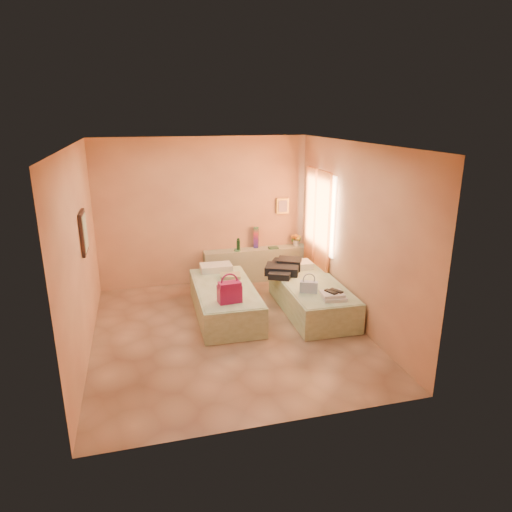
{
  "coord_description": "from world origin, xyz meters",
  "views": [
    {
      "loc": [
        -1.19,
        -6.2,
        3.21
      ],
      "look_at": [
        0.65,
        0.85,
        0.91
      ],
      "focal_mm": 32.0,
      "sensor_mm": 36.0,
      "label": 1
    }
  ],
  "objects_px": {
    "bed_right": "(312,297)",
    "towel_stack": "(334,296)",
    "headboard_ledge": "(256,264)",
    "bed_left": "(225,301)",
    "water_bottle": "(238,245)",
    "magenta_handbag": "(230,292)",
    "green_book": "(273,248)",
    "blue_handbag": "(309,287)",
    "flower_vase": "(296,239)"
  },
  "relations": [
    {
      "from": "magenta_handbag",
      "to": "green_book",
      "type": "bearing_deg",
      "value": 52.0
    },
    {
      "from": "towel_stack",
      "to": "magenta_handbag",
      "type": "bearing_deg",
      "value": 169.42
    },
    {
      "from": "magenta_handbag",
      "to": "towel_stack",
      "type": "distance_m",
      "value": 1.59
    },
    {
      "from": "water_bottle",
      "to": "green_book",
      "type": "bearing_deg",
      "value": -0.81
    },
    {
      "from": "bed_right",
      "to": "green_book",
      "type": "relative_size",
      "value": 10.66
    },
    {
      "from": "headboard_ledge",
      "to": "green_book",
      "type": "distance_m",
      "value": 0.48
    },
    {
      "from": "water_bottle",
      "to": "flower_vase",
      "type": "bearing_deg",
      "value": 3.95
    },
    {
      "from": "headboard_ledge",
      "to": "blue_handbag",
      "type": "relative_size",
      "value": 7.39
    },
    {
      "from": "bed_left",
      "to": "green_book",
      "type": "relative_size",
      "value": 10.66
    },
    {
      "from": "bed_right",
      "to": "water_bottle",
      "type": "relative_size",
      "value": 8.22
    },
    {
      "from": "water_bottle",
      "to": "green_book",
      "type": "height_order",
      "value": "water_bottle"
    },
    {
      "from": "towel_stack",
      "to": "water_bottle",
      "type": "bearing_deg",
      "value": 112.41
    },
    {
      "from": "blue_handbag",
      "to": "towel_stack",
      "type": "relative_size",
      "value": 0.79
    },
    {
      "from": "green_book",
      "to": "magenta_handbag",
      "type": "height_order",
      "value": "magenta_handbag"
    },
    {
      "from": "water_bottle",
      "to": "magenta_handbag",
      "type": "height_order",
      "value": "water_bottle"
    },
    {
      "from": "headboard_ledge",
      "to": "magenta_handbag",
      "type": "height_order",
      "value": "magenta_handbag"
    },
    {
      "from": "water_bottle",
      "to": "magenta_handbag",
      "type": "xyz_separation_m",
      "value": [
        -0.59,
        -2.05,
        -0.11
      ]
    },
    {
      "from": "blue_handbag",
      "to": "water_bottle",
      "type": "bearing_deg",
      "value": 133.83
    },
    {
      "from": "flower_vase",
      "to": "towel_stack",
      "type": "relative_size",
      "value": 0.8
    },
    {
      "from": "bed_left",
      "to": "towel_stack",
      "type": "xyz_separation_m",
      "value": [
        1.51,
        -0.93,
        0.3
      ]
    },
    {
      "from": "water_bottle",
      "to": "bed_right",
      "type": "bearing_deg",
      "value": -61.47
    },
    {
      "from": "headboard_ledge",
      "to": "blue_handbag",
      "type": "distance_m",
      "value": 2.09
    },
    {
      "from": "bed_left",
      "to": "blue_handbag",
      "type": "bearing_deg",
      "value": -24.12
    },
    {
      "from": "flower_vase",
      "to": "magenta_handbag",
      "type": "xyz_separation_m",
      "value": [
        -1.8,
        -2.13,
        -0.13
      ]
    },
    {
      "from": "headboard_ledge",
      "to": "water_bottle",
      "type": "bearing_deg",
      "value": -170.1
    },
    {
      "from": "green_book",
      "to": "flower_vase",
      "type": "relative_size",
      "value": 0.67
    },
    {
      "from": "flower_vase",
      "to": "towel_stack",
      "type": "distance_m",
      "value": 2.45
    },
    {
      "from": "green_book",
      "to": "blue_handbag",
      "type": "relative_size",
      "value": 0.68
    },
    {
      "from": "towel_stack",
      "to": "flower_vase",
      "type": "bearing_deg",
      "value": 84.32
    },
    {
      "from": "bed_right",
      "to": "towel_stack",
      "type": "height_order",
      "value": "towel_stack"
    },
    {
      "from": "bed_right",
      "to": "water_bottle",
      "type": "height_order",
      "value": "water_bottle"
    },
    {
      "from": "bed_left",
      "to": "water_bottle",
      "type": "distance_m",
      "value": 1.6
    },
    {
      "from": "green_book",
      "to": "blue_handbag",
      "type": "height_order",
      "value": "green_book"
    },
    {
      "from": "bed_right",
      "to": "towel_stack",
      "type": "bearing_deg",
      "value": -82.86
    },
    {
      "from": "bed_left",
      "to": "flower_vase",
      "type": "xyz_separation_m",
      "value": [
        1.75,
        1.49,
        0.54
      ]
    },
    {
      "from": "water_bottle",
      "to": "flower_vase",
      "type": "xyz_separation_m",
      "value": [
        1.21,
        0.08,
        0.02
      ]
    },
    {
      "from": "bed_left",
      "to": "water_bottle",
      "type": "bearing_deg",
      "value": 69.87
    },
    {
      "from": "flower_vase",
      "to": "towel_stack",
      "type": "height_order",
      "value": "flower_vase"
    },
    {
      "from": "headboard_ledge",
      "to": "towel_stack",
      "type": "relative_size",
      "value": 5.86
    },
    {
      "from": "headboard_ledge",
      "to": "magenta_handbag",
      "type": "distance_m",
      "value": 2.34
    },
    {
      "from": "blue_handbag",
      "to": "green_book",
      "type": "bearing_deg",
      "value": 114.36
    },
    {
      "from": "bed_right",
      "to": "flower_vase",
      "type": "relative_size",
      "value": 7.14
    },
    {
      "from": "bed_left",
      "to": "magenta_handbag",
      "type": "relative_size",
      "value": 5.81
    },
    {
      "from": "bed_left",
      "to": "green_book",
      "type": "height_order",
      "value": "green_book"
    },
    {
      "from": "flower_vase",
      "to": "magenta_handbag",
      "type": "relative_size",
      "value": 0.81
    },
    {
      "from": "green_book",
      "to": "flower_vase",
      "type": "distance_m",
      "value": 0.53
    },
    {
      "from": "magenta_handbag",
      "to": "bed_right",
      "type": "bearing_deg",
      "value": 9.91
    },
    {
      "from": "bed_right",
      "to": "blue_handbag",
      "type": "bearing_deg",
      "value": -118.51
    },
    {
      "from": "bed_left",
      "to": "headboard_ledge",
      "type": "bearing_deg",
      "value": 59.3
    },
    {
      "from": "towel_stack",
      "to": "bed_right",
      "type": "bearing_deg",
      "value": 96.09
    }
  ]
}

